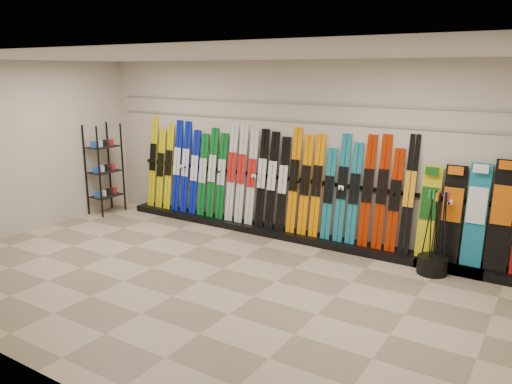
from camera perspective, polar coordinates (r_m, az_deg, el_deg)
The scene contains 12 objects.
floor at distance 7.02m, azimuth -6.47°, elevation -10.11°, with size 8.00×8.00×0.00m, color gray.
back_wall at distance 8.61m, azimuth 3.72°, elevation 4.84°, with size 8.00×8.00×0.00m, color #C0B5A4.
left_wall at distance 9.57m, azimuth -25.86°, elevation 4.39°, with size 5.00×5.00×0.00m, color #C0B5A4.
ceiling at distance 6.43m, azimuth -7.22°, elevation 15.16°, with size 8.00×8.00×0.00m, color silver.
ski_rack_base at distance 8.66m, azimuth 4.18°, elevation -4.93°, with size 8.00×0.40×0.12m, color black.
skis at distance 8.81m, azimuth 0.65°, elevation 1.52°, with size 5.37×0.29×1.81m.
snowboards at distance 7.65m, azimuth 23.94°, elevation -2.54°, with size 1.56×0.24×1.54m.
accessory_rack at distance 10.46m, azimuth -16.92°, elevation 2.53°, with size 0.40×0.60×1.80m, color black.
pole_bin at distance 7.62m, azimuth 19.49°, elevation -7.88°, with size 0.43×0.43×0.25m, color black.
ski_poles at distance 7.49m, azimuth 19.96°, elevation -4.35°, with size 0.38×0.24×1.18m.
slatwall_rail_0 at distance 8.53m, azimuth 3.71°, elevation 8.15°, with size 7.60×0.02×0.03m, color gray.
slatwall_rail_1 at distance 8.51m, azimuth 3.74°, elevation 10.16°, with size 7.60×0.02×0.03m, color gray.
Camera 1 is at (4.06, -4.97, 2.83)m, focal length 35.00 mm.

